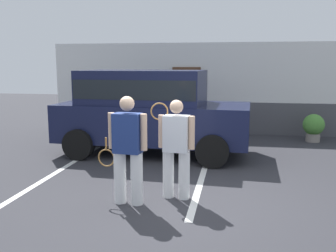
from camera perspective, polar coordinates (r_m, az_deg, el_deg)
ground_plane at (r=6.13m, az=1.85°, el=-11.69°), size 40.00×40.00×0.00m
parking_stripe_0 at (r=8.30m, az=-15.88°, el=-6.35°), size 0.12×4.40×0.01m
parking_stripe_1 at (r=7.51m, az=5.18°, el=-7.67°), size 0.12×4.40×0.01m
house_frontage at (r=12.25m, az=6.28°, el=5.34°), size 10.40×0.40×2.86m
parked_suv at (r=9.20m, az=-2.86°, el=2.79°), size 4.68×2.33×2.05m
tennis_player_man at (r=5.92m, az=-6.16°, el=-3.50°), size 0.89×0.30×1.72m
tennis_player_woman at (r=6.14m, az=1.23°, el=-3.26°), size 0.74×0.29×1.64m
potted_plant_by_porch at (r=11.49m, az=21.18°, el=-0.06°), size 0.60×0.60×0.79m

